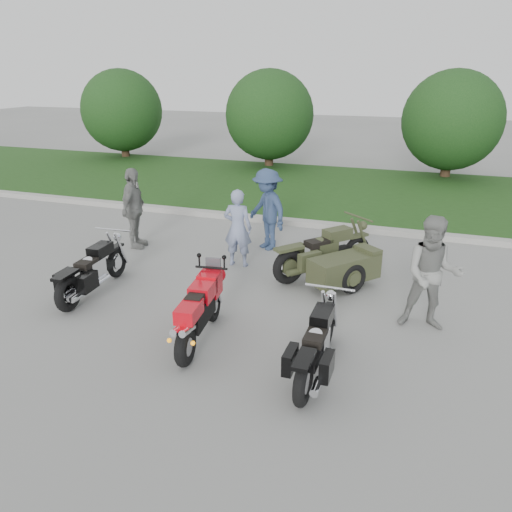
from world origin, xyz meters
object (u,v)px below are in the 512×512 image
(cruiser_sidecar, at_px, (334,262))
(person_stripe, at_px, (238,228))
(person_denim, at_px, (267,210))
(cruiser_left, at_px, (91,273))
(cruiser_right, at_px, (316,348))
(person_back, at_px, (134,209))
(sportbike_red, at_px, (199,310))
(person_grey, at_px, (432,274))

(cruiser_sidecar, distance_m, person_stripe, 2.17)
(person_denim, bearing_deg, cruiser_left, -86.26)
(cruiser_left, bearing_deg, person_denim, 54.02)
(cruiser_right, xyz_separation_m, person_stripe, (-2.49, 3.49, 0.41))
(cruiser_left, xyz_separation_m, person_back, (-0.67, 2.58, 0.50))
(person_stripe, bearing_deg, sportbike_red, 96.78)
(cruiser_left, bearing_deg, sportbike_red, -22.34)
(cruiser_sidecar, bearing_deg, sportbike_red, -77.63)
(sportbike_red, bearing_deg, cruiser_right, -15.60)
(cruiser_right, xyz_separation_m, cruiser_sidecar, (-0.37, 3.20, 0.02))
(sportbike_red, bearing_deg, cruiser_left, 153.73)
(cruiser_left, height_order, person_denim, person_denim)
(person_back, bearing_deg, cruiser_left, -176.07)
(person_denim, bearing_deg, person_stripe, -64.92)
(cruiser_sidecar, xyz_separation_m, person_back, (-4.80, 0.59, 0.50))
(cruiser_sidecar, height_order, person_grey, person_grey)
(cruiser_right, bearing_deg, person_back, 143.73)
(sportbike_red, distance_m, cruiser_sidecar, 3.28)
(cruiser_right, relative_size, person_denim, 1.13)
(cruiser_right, bearing_deg, person_grey, 53.82)
(person_grey, distance_m, person_back, 6.84)
(cruiser_right, relative_size, person_stripe, 1.28)
(cruiser_left, bearing_deg, person_back, 101.42)
(cruiser_right, bearing_deg, cruiser_sidecar, 96.59)
(cruiser_left, xyz_separation_m, cruiser_sidecar, (4.14, 2.00, 0.00))
(person_stripe, bearing_deg, person_denim, -105.62)
(person_grey, bearing_deg, person_denim, 138.13)
(cruiser_sidecar, relative_size, person_grey, 1.19)
(cruiser_right, xyz_separation_m, person_grey, (1.40, 1.93, 0.52))
(cruiser_right, distance_m, person_stripe, 4.31)
(person_denim, distance_m, person_back, 3.08)
(person_back, bearing_deg, cruiser_sidecar, -107.52)
(person_stripe, bearing_deg, person_grey, 154.00)
(person_denim, bearing_deg, person_back, -125.83)
(sportbike_red, xyz_separation_m, person_back, (-3.31, 3.51, 0.39))
(person_denim, bearing_deg, cruiser_sidecar, -2.50)
(sportbike_red, height_order, person_stripe, person_stripe)
(person_denim, bearing_deg, person_grey, -0.86)
(cruiser_sidecar, bearing_deg, person_grey, 3.82)
(person_grey, xyz_separation_m, person_denim, (-3.64, 2.79, -0.00))
(cruiser_right, relative_size, person_back, 1.13)
(cruiser_right, bearing_deg, sportbike_red, 171.34)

